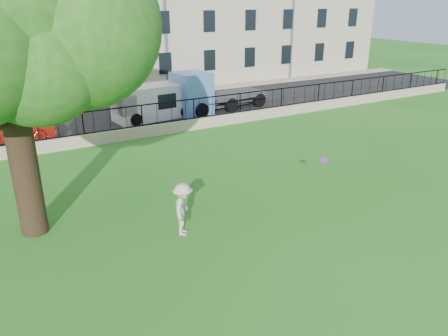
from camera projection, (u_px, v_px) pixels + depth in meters
ground at (282, 237)px, 13.30m from camera, size 120.00×120.00×0.00m
retaining_wall at (143, 132)px, 22.88m from camera, size 50.00×0.40×0.60m
iron_railing at (142, 116)px, 22.57m from camera, size 50.00×0.05×1.13m
street at (116, 117)px, 26.77m from camera, size 60.00×9.00×0.01m
sidewalk at (94, 101)px, 30.95m from camera, size 60.00×1.40×0.12m
man at (183, 209)px, 13.19m from camera, size 1.10×1.24×1.67m
frisbee at (323, 160)px, 14.45m from camera, size 0.31×0.30×0.12m
red_sedan at (13, 130)px, 21.91m from camera, size 3.91×1.36×1.29m
white_van at (154, 102)px, 26.30m from camera, size 4.97×2.32×2.03m
blue_truck at (219, 90)px, 28.30m from camera, size 6.45×2.99×2.61m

